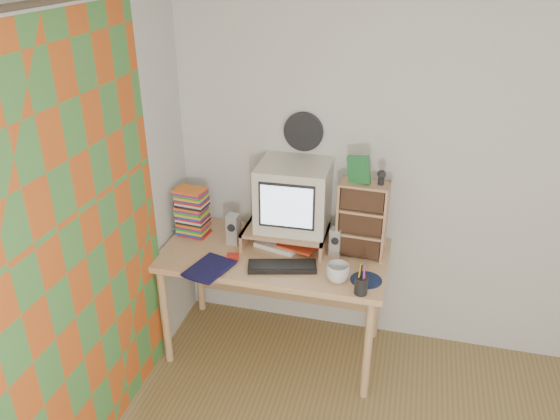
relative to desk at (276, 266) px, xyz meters
The scene contains 20 objects.
back_wall 1.25m from the desk, 16.59° to the left, with size 3.50×3.50×0.00m, color silver.
left_wall 1.73m from the desk, 116.51° to the right, with size 3.50×3.50×0.00m, color silver.
curtain 1.29m from the desk, 125.22° to the right, with size 2.20×2.20×0.00m, color #C1511B.
wall_disc 0.87m from the desk, 70.78° to the left, with size 0.25×0.25×0.02m, color black.
desk is the anchor object (origin of this frame).
monitor_riser 0.24m from the desk, 36.34° to the left, with size 0.52×0.30×0.12m.
crt_monitor 0.48m from the desk, 45.92° to the left, with size 0.43×0.43×0.41m, color beige.
speaker_left 0.36m from the desk, behind, with size 0.07×0.07×0.20m, color #B7B6BC.
speaker_right 0.44m from the desk, ahead, with size 0.07×0.07×0.18m, color #B7B6BC.
keyboard 0.29m from the desk, 67.33° to the right, with size 0.40×0.13×0.03m, color black.
dvd_stack 0.64m from the desk, behind, with size 0.19×0.13×0.27m, color brown, non-canonical shape.
cd_rack 0.64m from the desk, ahead, with size 0.29×0.15×0.48m, color tan.
mug 0.55m from the desk, 32.76° to the right, with size 0.14×0.14×0.11m, color silver.
diary 0.55m from the desk, 141.80° to the right, with size 0.25×0.19×0.05m, color #100F39.
mousepad 0.65m from the desk, 21.39° to the right, with size 0.18×0.18×0.00m, color #111938.
pen_cup 0.71m from the desk, 32.67° to the right, with size 0.07×0.07×0.15m, color black, non-canonical shape.
papers 0.17m from the desk, 28.93° to the left, with size 0.27×0.20×0.04m, color white, non-canonical shape.
red_box 0.34m from the desk, 137.19° to the right, with size 0.07×0.05×0.04m, color red.
game_box 0.85m from the desk, ahead, with size 0.13×0.03×0.17m, color #1C632E.
webcam 0.90m from the desk, ahead, with size 0.05×0.05×0.09m, color black, non-canonical shape.
Camera 1 is at (-0.27, -1.44, 2.49)m, focal length 35.00 mm.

